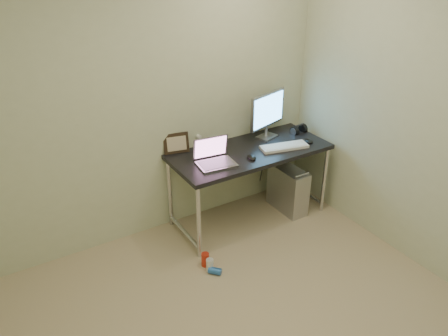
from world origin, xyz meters
TOP-DOWN VIEW (x-y plane):
  - wall_back at (0.00, 1.75)m, footprint 3.50×0.02m
  - desk at (0.89, 1.42)m, footprint 1.51×0.66m
  - tower_computer at (1.32, 1.34)m, footprint 0.20×0.45m
  - cable_a at (1.27, 1.70)m, footprint 0.01×0.16m
  - cable_b at (1.36, 1.68)m, footprint 0.02×0.11m
  - can_red at (0.16, 1.00)m, footprint 0.09×0.09m
  - can_white at (0.16, 0.92)m, footprint 0.07×0.07m
  - can_blue at (0.18, 0.86)m, footprint 0.12×0.12m
  - laptop at (0.47, 1.36)m, footprint 0.35×0.30m
  - monitor at (1.20, 1.58)m, footprint 0.47×0.19m
  - keyboard at (1.19, 1.28)m, footprint 0.47×0.24m
  - mouse_right at (1.48, 1.26)m, footprint 0.09×0.12m
  - mouse_left at (0.80, 1.26)m, footprint 0.10×0.13m
  - headphones at (1.55, 1.51)m, footprint 0.16×0.10m
  - picture_frame at (0.28, 1.73)m, footprint 0.24×0.12m
  - webcam at (0.52, 1.72)m, footprint 0.05×0.04m

SIDE VIEW (x-z plane):
  - can_blue at x=0.18m, z-range 0.00..0.06m
  - can_white at x=0.16m, z-range 0.00..0.12m
  - can_red at x=0.16m, z-range 0.00..0.12m
  - tower_computer at x=1.32m, z-range -0.01..0.48m
  - cable_b at x=1.36m, z-range 0.02..0.74m
  - cable_a at x=1.27m, z-range 0.06..0.74m
  - desk at x=0.89m, z-range 0.29..1.04m
  - keyboard at x=1.19m, z-range 0.75..0.78m
  - mouse_right at x=1.48m, z-range 0.75..0.79m
  - mouse_left at x=0.80m, z-range 0.75..0.79m
  - headphones at x=1.55m, z-range 0.73..0.83m
  - laptop at x=0.47m, z-range 0.69..0.92m
  - picture_frame at x=0.28m, z-range 0.75..0.94m
  - webcam at x=0.52m, z-range 0.78..0.91m
  - monitor at x=1.20m, z-range 0.79..1.24m
  - wall_back at x=0.00m, z-range 0.00..2.50m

